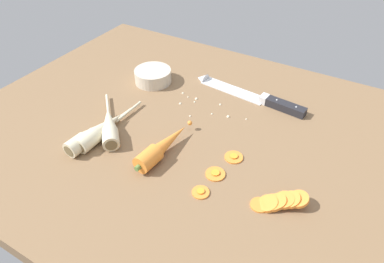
{
  "coord_description": "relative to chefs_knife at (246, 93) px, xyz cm",
  "views": [
    {
      "loc": [
        33.03,
        -58.7,
        55.53
      ],
      "look_at": [
        0.0,
        -2.0,
        1.5
      ],
      "focal_mm": 32.45,
      "sensor_mm": 36.0,
      "label": 1
    }
  ],
  "objects": [
    {
      "name": "carrot_slice_stack",
      "position": [
        21.53,
        -33.33,
        0.44
      ],
      "size": [
        10.49,
        7.91,
        3.87
      ],
      "color": "orange",
      "rests_on": "ground_plane"
    },
    {
      "name": "parsnip_front",
      "position": [
        -22.69,
        -32.5,
        1.33
      ],
      "size": [
        17.6,
        18.12,
        4.0
      ],
      "color": "beige",
      "rests_on": "ground_plane"
    },
    {
      "name": "mince_crumbs",
      "position": [
        -8.06,
        -10.8,
        -0.29
      ],
      "size": [
        21.47,
        9.43,
        0.86
      ],
      "color": "beige",
      "rests_on": "ground_plane"
    },
    {
      "name": "parsnip_mid_left",
      "position": [
        -23.32,
        -34.72,
        1.33
      ],
      "size": [
        4.08,
        22.99,
        4.0
      ],
      "color": "beige",
      "rests_on": "ground_plane"
    },
    {
      "name": "carrot_slice_stray_near",
      "position": [
        8.03,
        -25.38,
        -0.29
      ],
      "size": [
        4.28,
        4.28,
        0.7
      ],
      "color": "orange",
      "rests_on": "ground_plane"
    },
    {
      "name": "carrot_slice_stray_far",
      "position": [
        6.79,
        -32.23,
        -0.29
      ],
      "size": [
        4.38,
        4.38,
        0.7
      ],
      "color": "orange",
      "rests_on": "ground_plane"
    },
    {
      "name": "prep_bowl",
      "position": [
        -27.35,
        -7.19,
        1.5
      ],
      "size": [
        11.0,
        11.0,
        4.0
      ],
      "color": "beige",
      "rests_on": "ground_plane"
    },
    {
      "name": "carrot_slice_stray_mid",
      "position": [
        6.54,
        -38.4,
        -0.29
      ],
      "size": [
        3.7,
        3.7,
        0.7
      ],
      "color": "orange",
      "rests_on": "ground_plane"
    },
    {
      "name": "ground_plane",
      "position": [
        -4.17,
        -21.54,
        -2.65
      ],
      "size": [
        120.0,
        90.0,
        4.0
      ],
      "primitive_type": "cube",
      "color": "brown"
    },
    {
      "name": "whole_carrot",
      "position": [
        -6.99,
        -32.55,
        1.45
      ],
      "size": [
        5.56,
        20.84,
        4.2
      ],
      "color": "orange",
      "rests_on": "ground_plane"
    },
    {
      "name": "parsnip_mid_right",
      "position": [
        -24.19,
        -37.44,
        1.33
      ],
      "size": [
        4.71,
        21.44,
        4.0
      ],
      "color": "beige",
      "rests_on": "ground_plane"
    },
    {
      "name": "chefs_knife",
      "position": [
        0.0,
        0.0,
        0.0
      ],
      "size": [
        34.86,
        6.95,
        4.18
      ],
      "color": "silver",
      "rests_on": "ground_plane"
    }
  ]
}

